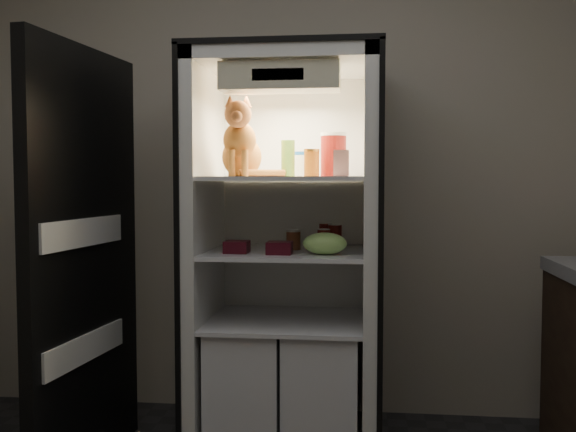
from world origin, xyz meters
name	(u,v)px	position (x,y,z in m)	size (l,w,h in m)	color
room_shell	(228,49)	(0.00, 0.00, 1.62)	(3.60, 3.60, 3.60)	white
refrigerator	(287,279)	(0.00, 1.38, 0.79)	(0.90, 0.72, 1.88)	white
fridge_door	(84,262)	(-0.85, 0.98, 0.91)	(0.15, 0.87, 1.85)	black
tabby_cat	(241,147)	(-0.20, 1.26, 1.43)	(0.31, 0.35, 0.37)	#B15D16
parmesan_shaker	(288,158)	(0.01, 1.33, 1.38)	(0.07, 0.07, 0.17)	#217B26
mayo_tub	(302,164)	(0.06, 1.47, 1.35)	(0.09, 0.09, 0.12)	white
salsa_jar	(312,163)	(0.12, 1.28, 1.35)	(0.07, 0.07, 0.13)	maroon
pepper_jar	(333,155)	(0.22, 1.38, 1.39)	(0.12, 0.12, 0.21)	#A11C15
cream_carton	(341,163)	(0.27, 1.13, 1.35)	(0.07, 0.07, 0.11)	white
soda_can_a	(326,235)	(0.18, 1.47, 1.00)	(0.07, 0.07, 0.12)	black
soda_can_b	(335,237)	(0.23, 1.38, 1.00)	(0.07, 0.07, 0.12)	black
soda_can_c	(324,241)	(0.18, 1.25, 0.99)	(0.06, 0.06, 0.11)	black
condiment_jar	(293,239)	(0.03, 1.36, 0.99)	(0.07, 0.07, 0.10)	brown
grape_bag	(325,243)	(0.19, 1.17, 0.99)	(0.20, 0.14, 0.10)	#8EC85D
berry_box_left	(237,247)	(-0.21, 1.20, 0.97)	(0.11, 0.11, 0.05)	#4A0C1A
berry_box_right	(280,248)	(-0.01, 1.17, 0.97)	(0.11, 0.11, 0.06)	#4A0C1A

